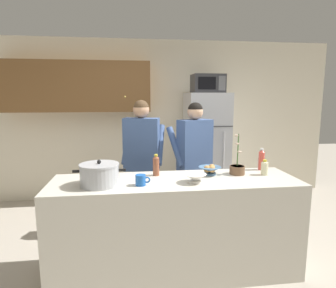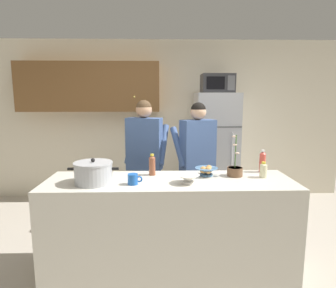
# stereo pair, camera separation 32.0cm
# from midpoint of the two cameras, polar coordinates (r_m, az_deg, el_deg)

# --- Properties ---
(ground_plane) EXTENTS (14.00, 14.00, 0.00)m
(ground_plane) POSITION_cam_midpoint_polar(r_m,az_deg,el_deg) (3.11, -1.79, -23.59)
(ground_plane) COLOR #B2A899
(back_wall_unit) EXTENTS (6.00, 0.48, 2.60)m
(back_wall_unit) POSITION_cam_midpoint_polar(r_m,az_deg,el_deg) (4.85, -7.83, 6.09)
(back_wall_unit) COLOR beige
(back_wall_unit) RESTS_ON ground
(kitchen_island) EXTENTS (2.31, 0.68, 0.92)m
(kitchen_island) POSITION_cam_midpoint_polar(r_m,az_deg,el_deg) (2.88, -1.84, -15.88)
(kitchen_island) COLOR beige
(kitchen_island) RESTS_ON ground
(refrigerator) EXTENTS (0.64, 0.68, 1.75)m
(refrigerator) POSITION_cam_midpoint_polar(r_m,az_deg,el_deg) (4.64, 5.53, -0.89)
(refrigerator) COLOR #B7BABF
(refrigerator) RESTS_ON ground
(microwave) EXTENTS (0.48, 0.37, 0.28)m
(microwave) POSITION_cam_midpoint_polar(r_m,az_deg,el_deg) (4.55, 5.80, 11.71)
(microwave) COLOR #2D2D30
(microwave) RESTS_ON refrigerator
(person_near_pot) EXTENTS (0.57, 0.50, 1.65)m
(person_near_pot) POSITION_cam_midpoint_polar(r_m,az_deg,el_deg) (3.55, -7.74, -1.51)
(person_near_pot) COLOR black
(person_near_pot) RESTS_ON ground
(person_by_sink) EXTENTS (0.59, 0.54, 1.62)m
(person_by_sink) POSITION_cam_midpoint_polar(r_m,az_deg,el_deg) (3.58, 2.63, -1.67)
(person_by_sink) COLOR #726656
(person_by_sink) RESTS_ON ground
(cooking_pot) EXTENTS (0.45, 0.34, 0.23)m
(cooking_pot) POSITION_cam_midpoint_polar(r_m,az_deg,el_deg) (2.64, -16.74, -5.81)
(cooking_pot) COLOR #ADAFB5
(cooking_pot) RESTS_ON kitchen_island
(coffee_mug) EXTENTS (0.13, 0.09, 0.10)m
(coffee_mug) POSITION_cam_midpoint_polar(r_m,az_deg,el_deg) (2.57, -8.93, -7.06)
(coffee_mug) COLOR #1E59B2
(coffee_mug) RESTS_ON kitchen_island
(bread_bowl) EXTENTS (0.22, 0.22, 0.10)m
(bread_bowl) POSITION_cam_midpoint_polar(r_m,az_deg,el_deg) (2.89, 5.10, -5.10)
(bread_bowl) COLOR #4C7299
(bread_bowl) RESTS_ON kitchen_island
(empty_bowl) EXTENTS (0.21, 0.21, 0.08)m
(empty_bowl) POSITION_cam_midpoint_polar(r_m,az_deg,el_deg) (2.62, 1.87, -6.67)
(empty_bowl) COLOR white
(empty_bowl) RESTS_ON kitchen_island
(bottle_near_edge) EXTENTS (0.07, 0.07, 0.15)m
(bottle_near_edge) POSITION_cam_midpoint_polar(r_m,az_deg,el_deg) (2.98, 15.55, -4.50)
(bottle_near_edge) COLOR beige
(bottle_near_edge) RESTS_ON kitchen_island
(bottle_mid_counter) EXTENTS (0.06, 0.06, 0.23)m
(bottle_mid_counter) POSITION_cam_midpoint_polar(r_m,az_deg,el_deg) (3.17, 15.18, -2.96)
(bottle_mid_counter) COLOR #D84C3F
(bottle_mid_counter) RESTS_ON kitchen_island
(bottle_far_corner) EXTENTS (0.06, 0.06, 0.21)m
(bottle_far_corner) POSITION_cam_midpoint_polar(r_m,az_deg,el_deg) (2.85, -5.58, -4.19)
(bottle_far_corner) COLOR brown
(bottle_far_corner) RESTS_ON kitchen_island
(potted_orchid) EXTENTS (0.15, 0.15, 0.41)m
(potted_orchid) POSITION_cam_midpoint_polar(r_m,az_deg,el_deg) (2.94, 10.43, -4.78)
(potted_orchid) COLOR brown
(potted_orchid) RESTS_ON kitchen_island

